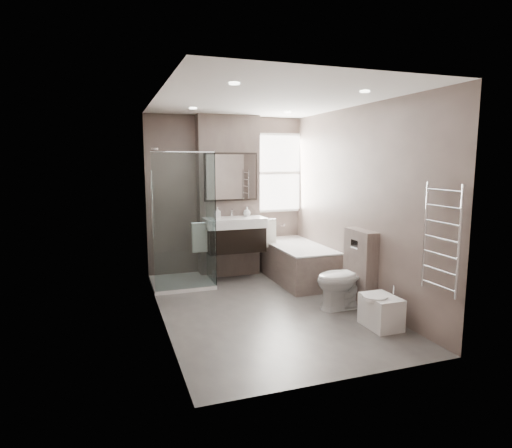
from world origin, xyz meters
name	(u,v)px	position (x,y,z in m)	size (l,w,h in m)	color
room	(267,208)	(0.00, 0.00, 1.30)	(2.70, 3.90, 2.70)	#4F4C48
vanity_pier	(228,197)	(0.00, 1.77, 1.30)	(1.00, 0.25, 2.60)	#63554E
vanity	(235,234)	(0.00, 1.43, 0.74)	(0.95, 0.47, 0.66)	black
mirror_cabinet	(231,177)	(0.00, 1.61, 1.63)	(0.86, 0.08, 0.76)	black
towel_left	(200,238)	(-0.56, 1.40, 0.72)	(0.24, 0.06, 0.44)	silver
towel_right	(268,234)	(0.56, 1.40, 0.72)	(0.24, 0.06, 0.44)	silver
shower_enclosure	(188,254)	(-0.75, 1.35, 0.49)	(0.90, 0.90, 2.00)	white
bathtub	(297,261)	(0.92, 1.10, 0.32)	(0.75, 1.60, 0.57)	#63554E
window	(278,173)	(0.90, 1.88, 1.68)	(0.98, 0.06, 1.33)	white
toilet	(345,279)	(0.97, -0.29, 0.39)	(0.44, 0.76, 0.78)	white
cistern_box	(360,268)	(1.21, -0.25, 0.50)	(0.19, 0.55, 1.00)	#63554E
bidet	(381,311)	(1.01, -1.00, 0.19)	(0.40, 0.46, 0.48)	white
towel_radiator	(441,239)	(1.25, -1.60, 1.12)	(0.03, 0.49, 1.10)	silver
soap_bottle_a	(218,213)	(-0.27, 1.44, 1.09)	(0.08, 0.08, 0.18)	white
soap_bottle_b	(247,212)	(0.24, 1.55, 1.07)	(0.12, 0.12, 0.15)	white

